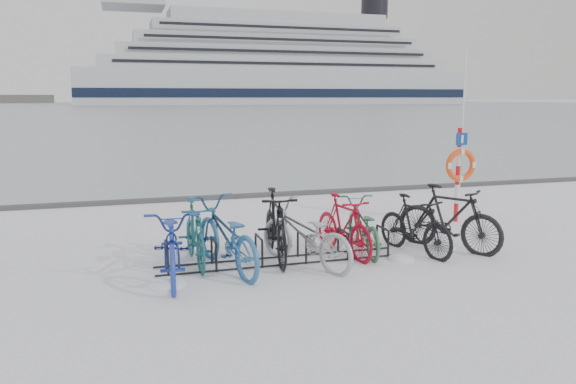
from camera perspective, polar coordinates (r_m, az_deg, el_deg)
ground at (r=9.13m, az=-0.75°, el=-7.12°), size 900.00×900.00×0.00m
ice_sheet at (r=163.45m, az=-15.97°, el=8.36°), size 400.00×298.00×0.02m
quay_edge at (r=14.74m, az=-7.05°, el=-0.52°), size 400.00×0.25×0.10m
bike_rack at (r=9.08m, az=-0.75°, el=-6.02°), size 4.00×0.48×0.46m
lifebuoy_station at (r=12.30m, az=17.09°, el=2.62°), size 0.70×0.22×3.63m
cruise_ferry at (r=203.22m, az=-1.31°, el=12.34°), size 136.15×25.68×44.74m
bike_0 at (r=8.40m, az=-11.62°, el=-4.81°), size 0.91×2.20×1.13m
bike_1 at (r=9.03m, az=-9.45°, el=-3.99°), size 0.54×1.76×1.05m
bike_2 at (r=8.67m, az=-6.36°, el=-4.22°), size 1.23×2.27×1.13m
bike_3 at (r=9.15m, az=-1.27°, el=-3.27°), size 0.76×2.01×1.18m
bike_4 at (r=8.83m, az=1.68°, el=-4.15°), size 1.50×2.12×1.06m
bike_5 at (r=9.49m, az=5.68°, el=-3.24°), size 0.76×1.80×1.05m
bike_6 at (r=9.74m, az=7.56°, el=-3.27°), size 0.87×1.87×0.94m
bike_7 at (r=9.77m, az=12.78°, el=-3.13°), size 0.92×1.77×1.03m
bike_8 at (r=10.13m, az=16.05°, el=-2.40°), size 1.50×1.94×1.17m
snow_drifts at (r=9.21m, az=1.82°, el=-6.97°), size 5.34×1.88×0.19m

